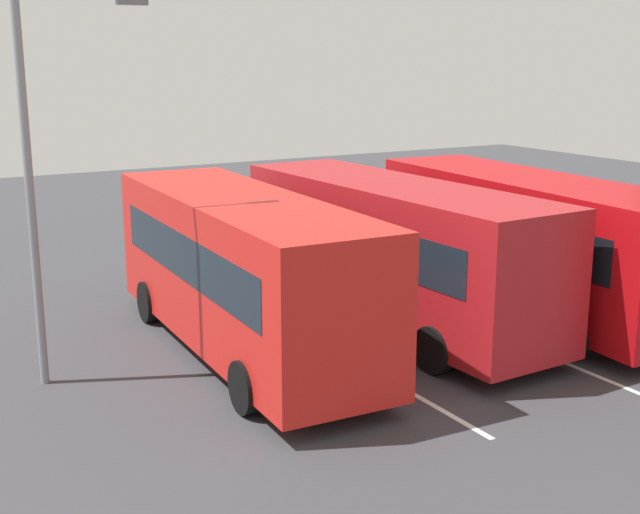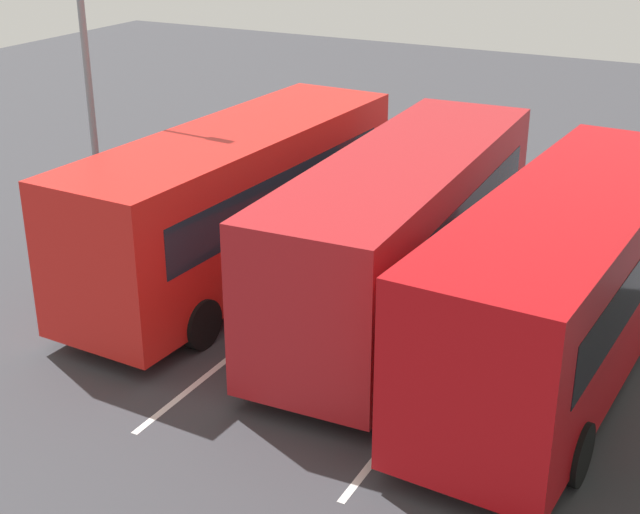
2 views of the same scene
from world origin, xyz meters
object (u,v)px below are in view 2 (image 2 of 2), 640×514
Objects in this scene: bus_center_right at (238,199)px; pedestrian at (476,183)px; bus_far_left at (566,278)px; bus_center_left at (403,229)px; street_lamp at (95,68)px.

bus_center_right reaches higher than pedestrian.
pedestrian is at bearing -28.87° from bus_center_right.
bus_far_left is at bearing 37.64° from pedestrian.
pedestrian is at bearing 33.33° from bus_far_left.
pedestrian is (5.53, 0.39, -0.75)m from bus_center_left.
bus_center_left is at bearing -87.71° from bus_center_right.
pedestrian is at bearing 1.68° from bus_center_left.
bus_center_right is 1.29× the size of street_lamp.
bus_center_right is 4.44m from street_lamp.
street_lamp is at bearing 85.80° from bus_center_left.
bus_center_right is at bearing 86.48° from bus_far_left.
bus_center_left is 5.60m from pedestrian.
bus_far_left and bus_center_left have the same top height.
bus_center_left is 1.00× the size of bus_center_right.
pedestrian is 9.39m from street_lamp.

